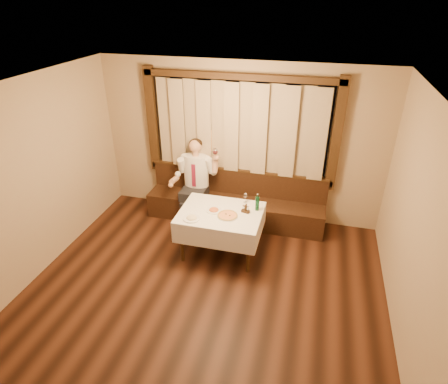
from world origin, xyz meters
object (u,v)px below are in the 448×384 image
(green_bottle, at_px, (257,203))
(seated_man, at_px, (195,175))
(pizza, at_px, (228,215))
(pasta_red, at_px, (214,209))
(pasta_cream, at_px, (191,217))
(dining_table, at_px, (221,218))
(cruet_caddy, at_px, (246,210))
(banquette, at_px, (235,204))

(green_bottle, height_order, seated_man, seated_man)
(pizza, xyz_separation_m, pasta_red, (-0.24, 0.10, 0.02))
(pasta_cream, xyz_separation_m, green_bottle, (0.90, 0.50, 0.09))
(dining_table, bearing_deg, pasta_cream, -141.08)
(pasta_cream, relative_size, cruet_caddy, 1.89)
(dining_table, height_order, pasta_cream, pasta_cream)
(green_bottle, bearing_deg, dining_table, -159.35)
(pasta_cream, relative_size, green_bottle, 0.91)
(cruet_caddy, height_order, seated_man, seated_man)
(banquette, bearing_deg, dining_table, -90.00)
(seated_man, bearing_deg, pasta_red, -56.66)
(dining_table, bearing_deg, pasta_red, 177.76)
(dining_table, height_order, seated_man, seated_man)
(dining_table, height_order, cruet_caddy, cruet_caddy)
(green_bottle, bearing_deg, cruet_caddy, -144.07)
(pasta_red, bearing_deg, green_bottle, 16.95)
(dining_table, xyz_separation_m, pizza, (0.13, -0.09, 0.12))
(seated_man, bearing_deg, pasta_cream, -74.12)
(dining_table, xyz_separation_m, green_bottle, (0.53, 0.20, 0.23))
(green_bottle, bearing_deg, banquette, 122.72)
(dining_table, bearing_deg, cruet_caddy, 12.93)
(dining_table, height_order, pizza, pizza)
(pasta_red, bearing_deg, dining_table, -2.24)
(pizza, distance_m, cruet_caddy, 0.30)
(pasta_cream, distance_m, seated_man, 1.28)
(cruet_caddy, bearing_deg, pasta_red, -157.62)
(pasta_cream, bearing_deg, dining_table, 38.92)
(dining_table, relative_size, cruet_caddy, 9.34)
(dining_table, xyz_separation_m, pasta_cream, (-0.37, -0.30, 0.14))
(dining_table, relative_size, pizza, 3.96)
(banquette, xyz_separation_m, pizza, (0.13, -1.12, 0.46))
(dining_table, relative_size, green_bottle, 4.48)
(banquette, relative_size, green_bottle, 11.29)
(pasta_red, distance_m, pasta_cream, 0.40)
(pizza, relative_size, green_bottle, 1.13)
(cruet_caddy, bearing_deg, dining_table, -154.22)
(banquette, distance_m, green_bottle, 1.13)
(green_bottle, distance_m, seated_man, 1.45)
(cruet_caddy, bearing_deg, pizza, -130.50)
(green_bottle, relative_size, seated_man, 0.19)
(pizza, distance_m, seated_man, 1.34)
(pasta_red, distance_m, cruet_caddy, 0.49)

